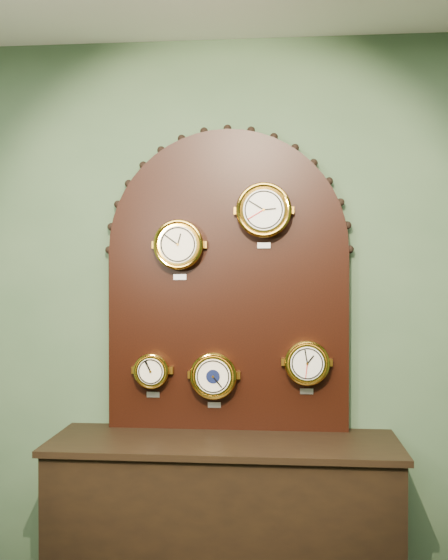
# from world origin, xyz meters

# --- Properties ---
(wall_back) EXTENTS (4.00, 0.00, 4.00)m
(wall_back) POSITION_xyz_m (0.00, 2.50, 1.40)
(wall_back) COLOR #3D563B
(wall_back) RESTS_ON ground
(shop_counter) EXTENTS (1.60, 0.50, 0.80)m
(shop_counter) POSITION_xyz_m (0.00, 2.23, 0.40)
(shop_counter) COLOR black
(shop_counter) RESTS_ON ground_plane
(display_board) EXTENTS (1.26, 0.06, 1.53)m
(display_board) POSITION_xyz_m (0.00, 2.45, 1.63)
(display_board) COLOR black
(display_board) RESTS_ON shop_counter
(roman_clock) EXTENTS (0.25, 0.08, 0.30)m
(roman_clock) POSITION_xyz_m (-0.24, 2.38, 1.75)
(roman_clock) COLOR gold
(roman_clock) RESTS_ON display_board
(arabic_clock) EXTENTS (0.27, 0.08, 0.32)m
(arabic_clock) POSITION_xyz_m (0.18, 2.38, 1.92)
(arabic_clock) COLOR gold
(arabic_clock) RESTS_ON display_board
(hygrometer) EXTENTS (0.18, 0.08, 0.23)m
(hygrometer) POSITION_xyz_m (-0.37, 2.38, 1.13)
(hygrometer) COLOR gold
(hygrometer) RESTS_ON display_board
(barometer) EXTENTS (0.23, 0.08, 0.28)m
(barometer) POSITION_xyz_m (-0.06, 2.38, 1.11)
(barometer) COLOR gold
(barometer) RESTS_ON display_board
(tide_clock) EXTENTS (0.22, 0.08, 0.27)m
(tide_clock) POSITION_xyz_m (0.39, 2.38, 1.18)
(tide_clock) COLOR gold
(tide_clock) RESTS_ON display_board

